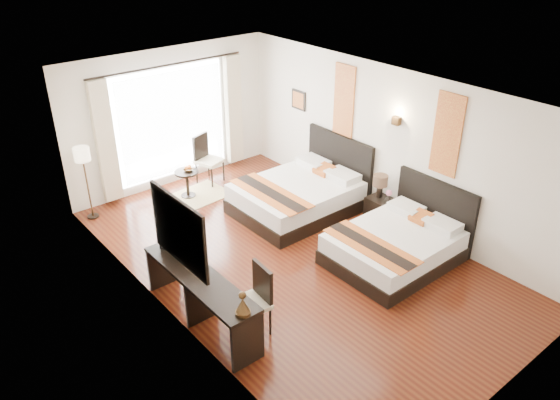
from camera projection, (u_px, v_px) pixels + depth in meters
floor at (291, 257)px, 9.05m from camera, size 4.50×7.50×0.01m
ceiling at (293, 93)px, 7.73m from camera, size 4.50×7.50×0.02m
wall_headboard at (388, 146)px, 9.65m from camera, size 0.01×7.50×2.80m
wall_desk at (162, 229)px, 7.13m from camera, size 0.01×7.50×2.80m
wall_window at (171, 118)px, 10.94m from camera, size 4.50×0.01×2.80m
wall_entry at (520, 299)px, 5.83m from camera, size 4.50×0.01×2.80m
window_glass at (172, 123)px, 10.98m from camera, size 2.40×0.02×2.20m
sheer_curtain at (173, 124)px, 10.93m from camera, size 2.30×0.02×2.10m
drape_left at (105, 142)px, 10.10m from camera, size 0.35×0.14×2.35m
drape_right at (234, 110)px, 11.73m from camera, size 0.35×0.14×2.35m
art_panel_near at (447, 135)px, 8.60m from camera, size 0.03×0.50×1.35m
art_panel_far at (344, 101)px, 10.15m from camera, size 0.03×0.50×1.35m
wall_sconce at (396, 121)px, 9.26m from camera, size 0.10×0.14×0.14m
mirror_frame at (179, 231)px, 6.79m from camera, size 0.04×1.25×0.95m
mirror_glass at (181, 230)px, 6.80m from camera, size 0.01×1.12×0.82m
bed_near at (397, 244)px, 8.84m from camera, size 2.05×1.60×1.16m
bed_far at (300, 194)px, 10.32m from camera, size 2.25×1.76×1.27m
nightstand at (381, 210)px, 9.95m from camera, size 0.40×0.50×0.48m
table_lamp at (380, 182)px, 9.74m from camera, size 0.27×0.27×0.42m
vase at (388, 198)px, 9.68m from camera, size 0.15×0.15×0.14m
console_desk at (201, 299)px, 7.47m from camera, size 0.50×2.20×0.76m
television at (178, 244)px, 7.57m from camera, size 0.41×0.78×0.46m
bronze_figurine at (243, 305)px, 6.54m from camera, size 0.19×0.19×0.29m
desk_chair at (252, 313)px, 7.31m from camera, size 0.51×0.51×1.00m
floor_lamp at (83, 159)px, 9.67m from camera, size 0.28×0.28×1.40m
side_table at (187, 184)px, 10.84m from camera, size 0.47×0.47×0.55m
fruit_bowl at (188, 170)px, 10.71m from camera, size 0.25×0.25×0.05m
window_chair at (209, 168)px, 11.41m from camera, size 0.60×0.60×1.02m
jute_rug at (196, 197)px, 10.93m from camera, size 1.37×0.99×0.01m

